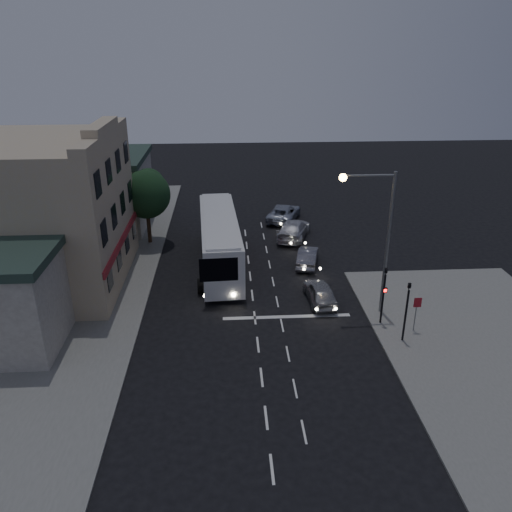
{
  "coord_description": "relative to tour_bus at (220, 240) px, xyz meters",
  "views": [
    {
      "loc": [
        -1.55,
        -25.0,
        15.92
      ],
      "look_at": [
        0.35,
        6.62,
        2.2
      ],
      "focal_mm": 35.0,
      "sensor_mm": 36.0,
      "label": 1
    }
  ],
  "objects": [
    {
      "name": "traffic_signal_side",
      "position": [
        10.5,
        -11.22,
        0.29
      ],
      "size": [
        0.18,
        0.15,
        4.1
      ],
      "color": "black",
      "rests_on": "sidewalk_near"
    },
    {
      "name": "streetlight",
      "position": [
        9.54,
        -7.82,
        3.61
      ],
      "size": [
        3.32,
        0.44,
        9.0
      ],
      "color": "slate",
      "rests_on": "sidewalk_near"
    },
    {
      "name": "road_markings",
      "position": [
        3.48,
        -6.72,
        -2.12
      ],
      "size": [
        8.0,
        30.55,
        0.01
      ],
      "color": "silver",
      "rests_on": "ground"
    },
    {
      "name": "regulatory_sign",
      "position": [
        11.5,
        -10.26,
        -0.53
      ],
      "size": [
        0.45,
        0.12,
        2.2
      ],
      "color": "slate",
      "rests_on": "sidewalk_near"
    },
    {
      "name": "traffic_signal_main",
      "position": [
        9.8,
        -9.25,
        0.29
      ],
      "size": [
        0.25,
        0.35,
        4.1
      ],
      "color": "black",
      "rests_on": "sidewalk_near"
    },
    {
      "name": "low_building_north",
      "position": [
        -11.3,
        9.98,
        1.26
      ],
      "size": [
        9.4,
        9.4,
        6.5
      ],
      "color": "gray",
      "rests_on": "sidewalk_far"
    },
    {
      "name": "car_sedan_a",
      "position": [
        6.7,
        -0.26,
        -1.46
      ],
      "size": [
        2.35,
        4.29,
        1.34
      ],
      "primitive_type": "imported",
      "rotation": [
        0.0,
        0.0,
        2.9
      ],
      "color": "slate",
      "rests_on": "ground"
    },
    {
      "name": "sidewalk_near",
      "position": [
        15.2,
        -14.02,
        -2.07
      ],
      "size": [
        12.0,
        24.0,
        0.12
      ],
      "primitive_type": "cube",
      "color": "slate",
      "rests_on": "ground"
    },
    {
      "name": "ground",
      "position": [
        2.2,
        -10.02,
        -2.13
      ],
      "size": [
        120.0,
        120.0,
        0.0
      ],
      "primitive_type": "plane",
      "color": "black"
    },
    {
      "name": "street_tree",
      "position": [
        -6.01,
        5.0,
        2.37
      ],
      "size": [
        4.0,
        4.0,
        6.2
      ],
      "color": "black",
      "rests_on": "sidewalk_far"
    },
    {
      "name": "tour_bus",
      "position": [
        0.0,
        0.0,
        0.0
      ],
      "size": [
        3.38,
        12.94,
        3.94
      ],
      "rotation": [
        0.0,
        0.0,
        0.06
      ],
      "color": "silver",
      "rests_on": "ground"
    },
    {
      "name": "main_building",
      "position": [
        -11.76,
        -2.02,
        3.03
      ],
      "size": [
        10.12,
        12.0,
        11.0
      ],
      "color": "#AE9F8D",
      "rests_on": "sidewalk_far"
    },
    {
      "name": "sidewalk_far",
      "position": [
        -10.8,
        -2.02,
        -2.07
      ],
      "size": [
        12.0,
        50.0,
        0.12
      ],
      "primitive_type": "cube",
      "color": "slate",
      "rests_on": "ground"
    },
    {
      "name": "car_sedan_c",
      "position": [
        6.05,
        10.21,
        -1.38
      ],
      "size": [
        4.1,
        5.86,
        1.49
      ],
      "primitive_type": "imported",
      "rotation": [
        0.0,
        0.0,
        2.8
      ],
      "color": "#A1A8B8",
      "rests_on": "ground"
    },
    {
      "name": "car_sedan_b",
      "position": [
        6.37,
        5.53,
        -1.34
      ],
      "size": [
        3.88,
        5.88,
        1.58
      ],
      "primitive_type": "imported",
      "rotation": [
        0.0,
        0.0,
        2.81
      ],
      "color": "silver",
      "rests_on": "ground"
    },
    {
      "name": "car_suv",
      "position": [
        6.6,
        -6.22,
        -1.42
      ],
      "size": [
        1.92,
        4.23,
        1.41
      ],
      "primitive_type": "imported",
      "rotation": [
        0.0,
        0.0,
        3.21
      ],
      "color": "#A3A2A4",
      "rests_on": "ground"
    }
  ]
}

